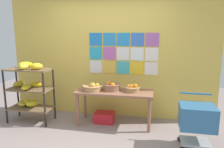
% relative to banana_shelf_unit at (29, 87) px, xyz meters
% --- Properties ---
extents(back_wall_with_art, '(4.41, 0.07, 2.75)m').
position_rel_banana_shelf_unit_xyz_m(back_wall_with_art, '(1.54, 0.67, 0.66)').
color(back_wall_with_art, gold).
rests_on(back_wall_with_art, ground).
extents(banana_shelf_unit, '(0.88, 0.51, 1.22)m').
position_rel_banana_shelf_unit_xyz_m(banana_shelf_unit, '(0.00, 0.00, 0.00)').
color(banana_shelf_unit, black).
rests_on(banana_shelf_unit, ground).
extents(display_table, '(1.49, 0.56, 0.68)m').
position_rel_banana_shelf_unit_xyz_m(display_table, '(1.74, 0.17, -0.13)').
color(display_table, '#935E45').
rests_on(display_table, ground).
extents(fruit_basket_right, '(0.29, 0.29, 0.15)m').
position_rel_banana_shelf_unit_xyz_m(fruit_basket_right, '(2.08, 0.20, 0.03)').
color(fruit_basket_right, '#A37D49').
rests_on(fruit_basket_right, display_table).
extents(fruit_basket_back_right, '(0.39, 0.39, 0.16)m').
position_rel_banana_shelf_unit_xyz_m(fruit_basket_back_right, '(1.30, 0.14, 0.03)').
color(fruit_basket_back_right, tan).
rests_on(fruit_basket_back_right, display_table).
extents(fruit_basket_back_left, '(0.35, 0.35, 0.17)m').
position_rel_banana_shelf_unit_xyz_m(fruit_basket_back_left, '(1.67, 0.22, 0.04)').
color(fruit_basket_back_left, '#916449').
rests_on(fruit_basket_back_left, display_table).
extents(produce_crate_under_table, '(0.39, 0.28, 0.21)m').
position_rel_banana_shelf_unit_xyz_m(produce_crate_under_table, '(1.52, 0.22, -0.61)').
color(produce_crate_under_table, red).
rests_on(produce_crate_under_table, ground).
extents(shopping_cart, '(0.53, 0.47, 0.84)m').
position_rel_banana_shelf_unit_xyz_m(shopping_cart, '(3.16, -0.44, -0.23)').
color(shopping_cart, black).
rests_on(shopping_cart, ground).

